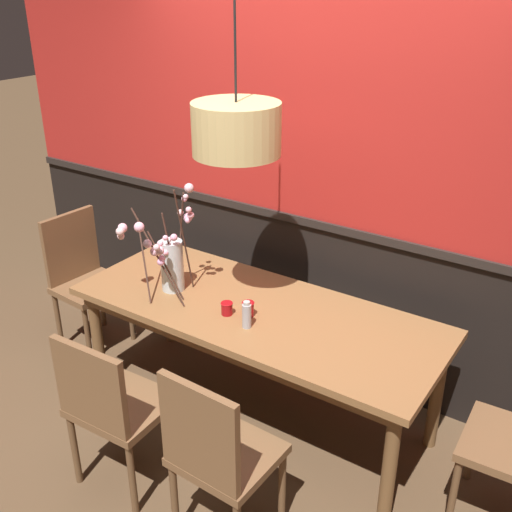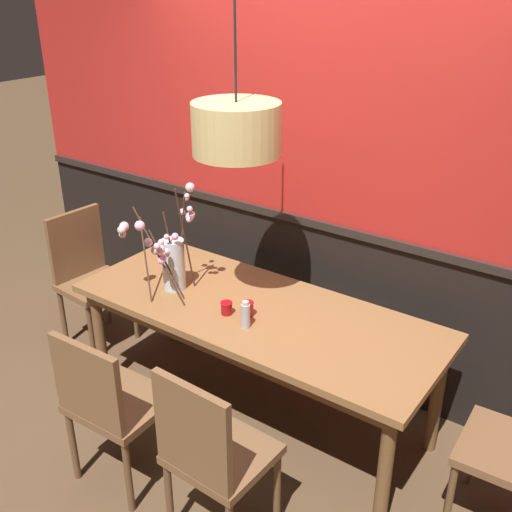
# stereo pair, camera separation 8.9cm
# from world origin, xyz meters

# --- Properties ---
(ground_plane) EXTENTS (24.00, 24.00, 0.00)m
(ground_plane) POSITION_xyz_m (0.00, 0.00, 0.00)
(ground_plane) COLOR brown
(back_wall) EXTENTS (4.97, 0.14, 2.66)m
(back_wall) POSITION_xyz_m (0.00, 0.69, 1.32)
(back_wall) COLOR black
(back_wall) RESTS_ON ground
(dining_table) EXTENTS (2.14, 0.85, 0.75)m
(dining_table) POSITION_xyz_m (0.00, 0.00, 0.67)
(dining_table) COLOR olive
(dining_table) RESTS_ON ground
(chair_far_side_left) EXTENTS (0.46, 0.45, 0.89)m
(chair_far_side_left) POSITION_xyz_m (-0.33, 0.83, 0.50)
(chair_far_side_left) COLOR brown
(chair_far_side_left) RESTS_ON ground
(chair_near_side_left) EXTENTS (0.47, 0.44, 0.92)m
(chair_near_side_left) POSITION_xyz_m (-0.29, -0.86, 0.53)
(chair_near_side_left) COLOR brown
(chair_near_side_left) RESTS_ON ground
(chair_far_side_right) EXTENTS (0.45, 0.44, 0.97)m
(chair_far_side_right) POSITION_xyz_m (0.34, 0.82, 0.54)
(chair_far_side_right) COLOR brown
(chair_far_side_right) RESTS_ON ground
(chair_head_west_end) EXTENTS (0.42, 0.47, 0.97)m
(chair_head_west_end) POSITION_xyz_m (-1.47, 0.01, 0.55)
(chair_head_west_end) COLOR brown
(chair_head_west_end) RESTS_ON ground
(chair_near_side_right) EXTENTS (0.44, 0.43, 0.96)m
(chair_near_side_right) POSITION_xyz_m (0.36, -0.85, 0.54)
(chair_near_side_right) COLOR brown
(chair_near_side_right) RESTS_ON ground
(vase_with_blossoms) EXTENTS (0.39, 0.44, 0.69)m
(vase_with_blossoms) POSITION_xyz_m (-0.53, -0.11, 0.96)
(vase_with_blossoms) COLOR silver
(vase_with_blossoms) RESTS_ON dining_table
(candle_holder_nearer_center) EXTENTS (0.07, 0.07, 0.09)m
(candle_holder_nearer_center) POSITION_xyz_m (0.01, -0.10, 0.80)
(candle_holder_nearer_center) COLOR #9E0F14
(candle_holder_nearer_center) RESTS_ON dining_table
(candle_holder_nearer_edge) EXTENTS (0.07, 0.07, 0.07)m
(candle_holder_nearer_edge) POSITION_xyz_m (-0.10, -0.15, 0.79)
(candle_holder_nearer_edge) COLOR #9E0F14
(candle_holder_nearer_edge) RESTS_ON dining_table
(condiment_bottle) EXTENTS (0.05, 0.05, 0.16)m
(condiment_bottle) POSITION_xyz_m (0.07, -0.19, 0.83)
(condiment_bottle) COLOR #ADADB2
(condiment_bottle) RESTS_ON dining_table
(pendant_lamp) EXTENTS (0.45, 0.45, 1.02)m
(pendant_lamp) POSITION_xyz_m (-0.09, -0.05, 1.77)
(pendant_lamp) COLOR tan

